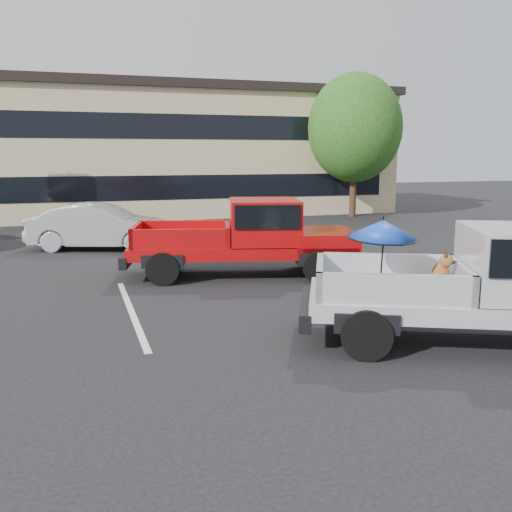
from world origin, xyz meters
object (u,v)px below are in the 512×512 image
object	(u,v)px
silver_pickup	(505,280)
red_pickup	(257,234)
tree_back	(245,130)
silver_sedan	(100,227)
tree_right	(355,128)

from	to	relation	value
silver_pickup	red_pickup	size ratio (longest dim) A/B	0.99
tree_back	silver_sedan	bearing A→B (deg)	-122.59
tree_right	red_pickup	size ratio (longest dim) A/B	1.12
tree_right	silver_sedan	xyz separation A→B (m)	(-12.15, -6.31, -3.48)
tree_right	silver_sedan	bearing A→B (deg)	-152.56
tree_right	silver_sedan	size ratio (longest dim) A/B	1.54
silver_pickup	red_pickup	world-z (taller)	silver_pickup
silver_pickup	silver_sedan	size ratio (longest dim) A/B	1.36
silver_pickup	red_pickup	bearing A→B (deg)	132.93
tree_back	silver_pickup	distance (m)	26.27
tree_back	silver_pickup	world-z (taller)	tree_back
red_pickup	tree_back	bearing A→B (deg)	88.20
tree_back	red_pickup	world-z (taller)	tree_back
silver_pickup	red_pickup	xyz separation A→B (m)	(-2.02, 6.20, -0.02)
tree_back	silver_pickup	xyz separation A→B (m)	(-3.64, -25.79, -3.36)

